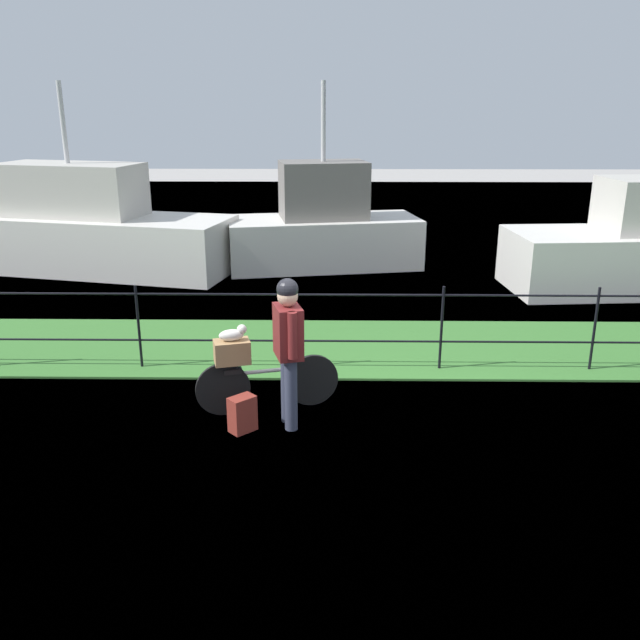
% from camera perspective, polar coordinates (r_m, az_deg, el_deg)
% --- Properties ---
extents(ground_plane, '(60.00, 60.00, 0.00)m').
position_cam_1_polar(ground_plane, '(7.39, 4.48, -9.61)').
color(ground_plane, '#9E9993').
extents(grass_strip, '(27.00, 2.40, 0.03)m').
position_cam_1_polar(grass_strip, '(9.81, 3.58, -2.32)').
color(grass_strip, '#38702D').
rests_on(grass_strip, ground).
extents(harbor_water, '(30.00, 30.00, 0.00)m').
position_cam_1_polar(harbor_water, '(15.96, 2.57, 5.67)').
color(harbor_water, '#60849E').
rests_on(harbor_water, ground).
extents(iron_fence, '(18.04, 0.04, 1.16)m').
position_cam_1_polar(iron_fence, '(8.82, 3.89, -0.16)').
color(iron_fence, black).
rests_on(iron_fence, ground).
extents(bicycle_main, '(1.62, 0.49, 0.63)m').
position_cam_1_polar(bicycle_main, '(7.80, -4.57, -5.37)').
color(bicycle_main, black).
rests_on(bicycle_main, ground).
extents(wooden_crate, '(0.45, 0.35, 0.26)m').
position_cam_1_polar(wooden_crate, '(7.59, -7.49, -2.69)').
color(wooden_crate, '#A87F51').
rests_on(wooden_crate, bicycle_main).
extents(terrier_dog, '(0.32, 0.21, 0.18)m').
position_cam_1_polar(terrier_dog, '(7.52, -7.36, -1.18)').
color(terrier_dog, silver).
rests_on(terrier_dog, wooden_crate).
extents(cyclist_person, '(0.36, 0.52, 1.68)m').
position_cam_1_polar(cyclist_person, '(7.17, -2.72, -1.72)').
color(cyclist_person, '#383D51').
rests_on(cyclist_person, ground).
extents(backpack_on_paving, '(0.33, 0.32, 0.40)m').
position_cam_1_polar(backpack_on_paving, '(7.39, -6.61, -7.94)').
color(backpack_on_paving, maroon).
rests_on(backpack_on_paving, ground).
extents(moored_boat_near, '(6.91, 3.28, 3.83)m').
position_cam_1_polar(moored_boat_near, '(15.18, -20.08, 7.13)').
color(moored_boat_near, silver).
rests_on(moored_boat_near, ground).
extents(moored_boat_far, '(4.31, 2.42, 3.84)m').
position_cam_1_polar(moored_boat_far, '(14.58, 0.27, 7.77)').
color(moored_boat_far, silver).
rests_on(moored_boat_far, ground).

